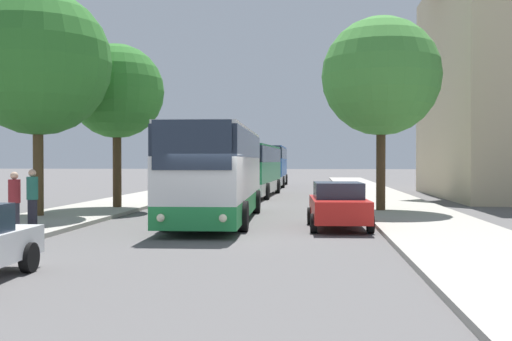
% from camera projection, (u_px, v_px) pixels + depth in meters
% --- Properties ---
extents(ground_plane, '(300.00, 300.00, 0.00)m').
position_uv_depth(ground_plane, '(217.00, 237.00, 18.06)').
color(ground_plane, '#565454').
rests_on(ground_plane, ground).
extents(sidewalk_right, '(4.00, 120.00, 0.15)m').
position_uv_depth(sidewalk_right, '(455.00, 237.00, 17.40)').
color(sidewalk_right, '#A39E93').
rests_on(sidewalk_right, ground_plane).
extents(bus_front, '(3.12, 11.75, 3.50)m').
position_uv_depth(bus_front, '(217.00, 172.00, 22.87)').
color(bus_front, '#238942').
rests_on(bus_front, ground_plane).
extents(bus_middle, '(3.08, 11.90, 3.29)m').
position_uv_depth(bus_middle, '(253.00, 169.00, 38.92)').
color(bus_middle, silver).
rests_on(bus_middle, ground_plane).
extents(bus_rear, '(2.85, 11.37, 3.57)m').
position_uv_depth(bus_rear, '(271.00, 165.00, 54.27)').
color(bus_rear, silver).
rests_on(bus_rear, ground_plane).
extents(parked_car_right_near, '(2.14, 4.22, 1.56)m').
position_uv_depth(parked_car_right_near, '(338.00, 205.00, 20.26)').
color(parked_car_right_near, red).
rests_on(parked_car_right_near, ground_plane).
extents(pedestrian_waiting_near, '(0.36, 0.36, 1.81)m').
position_uv_depth(pedestrian_waiting_near, '(14.00, 201.00, 18.29)').
color(pedestrian_waiting_near, '#23232D').
rests_on(pedestrian_waiting_near, sidewalk_left).
extents(pedestrian_waiting_far, '(0.36, 0.36, 1.87)m').
position_uv_depth(pedestrian_waiting_far, '(32.00, 198.00, 19.39)').
color(pedestrian_waiting_far, '#23232D').
rests_on(pedestrian_waiting_far, sidewalk_left).
extents(tree_left_near, '(4.36, 4.36, 7.57)m').
position_uv_depth(tree_left_near, '(117.00, 92.00, 27.76)').
color(tree_left_near, '#47331E').
rests_on(tree_left_near, sidewalk_left).
extents(tree_left_far, '(5.71, 5.71, 8.86)m').
position_uv_depth(tree_left_far, '(38.00, 63.00, 23.39)').
color(tree_left_far, '#513D23').
rests_on(tree_left_far, sidewalk_left).
extents(tree_right_near, '(5.17, 5.17, 8.42)m').
position_uv_depth(tree_right_near, '(381.00, 77.00, 26.02)').
color(tree_right_near, '#47331E').
rests_on(tree_right_near, sidewalk_right).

